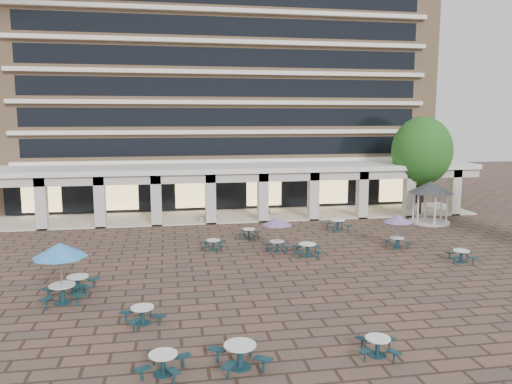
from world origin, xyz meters
TOP-DOWN VIEW (x-y plane):
  - ground at (0.00, 0.00)m, footprint 120.00×120.00m
  - apartment_building at (0.00, 25.47)m, footprint 40.00×15.50m
  - retail_arcade at (0.00, 14.80)m, footprint 42.00×6.60m
  - picnic_table_0 at (-5.64, -11.00)m, footprint 1.89×1.89m
  - picnic_table_1 at (-3.10, -11.00)m, footprint 2.09×2.09m
  - picnic_table_2 at (1.82, -11.00)m, footprint 1.75×1.75m
  - picnic_table_4 at (-10.20, -3.75)m, footprint 2.41×2.41m
  - picnic_table_5 at (-6.51, -6.73)m, footprint 1.93×1.93m
  - picnic_table_6 at (1.28, 3.20)m, footprint 1.90×1.90m
  - picnic_table_7 at (11.38, -0.91)m, footprint 1.84×1.84m
  - picnic_table_8 at (-9.78, -2.29)m, footprint 1.96×1.96m
  - picnic_table_9 at (2.87, 1.82)m, footprint 1.97×1.97m
  - picnic_table_10 at (0.09, 6.96)m, footprint 1.88×1.88m
  - picnic_table_11 at (9.15, 2.79)m, footprint 1.88×1.88m
  - picnic_table_12 at (-2.64, 4.24)m, footprint 1.58×1.58m
  - picnic_table_13 at (7.03, 8.26)m, footprint 1.88×1.88m
  - gazebo at (15.16, 9.56)m, footprint 3.58×3.58m
  - tree_east_c at (16.00, 12.85)m, footprint 5.08×5.08m
  - planter_left at (-2.28, 12.90)m, footprint 1.50×0.67m
  - planter_right at (2.64, 12.90)m, footprint 1.50×0.62m

SIDE VIEW (x-z plane):
  - ground at x=0.00m, z-range 0.00..0.00m
  - picnic_table_2 at x=1.82m, z-range 0.07..0.73m
  - picnic_table_12 at x=-2.64m, z-range 0.07..0.74m
  - picnic_table_10 at x=0.09m, z-range 0.07..0.75m
  - picnic_table_7 at x=11.38m, z-range 0.07..0.77m
  - picnic_table_5 at x=-6.51m, z-range 0.07..0.78m
  - picnic_table_0 at x=-5.64m, z-range 0.07..0.78m
  - picnic_table_8 at x=-9.78m, z-range 0.08..0.85m
  - picnic_table_9 at x=2.87m, z-range 0.08..0.87m
  - planter_right at x=2.64m, z-range -0.13..1.10m
  - picnic_table_13 at x=7.03m, z-range 0.08..0.89m
  - picnic_table_1 at x=-3.10m, z-range 0.08..0.91m
  - planter_left at x=-2.28m, z-range -0.10..1.25m
  - picnic_table_11 at x=9.15m, z-range 0.76..2.92m
  - picnic_table_6 at x=1.28m, z-range 0.77..2.97m
  - picnic_table_4 at x=-10.20m, z-range 0.97..3.76m
  - gazebo at x=15.16m, z-range 0.84..4.17m
  - retail_arcade at x=0.00m, z-range 0.80..5.20m
  - tree_east_c at x=16.00m, z-range 1.30..9.76m
  - apartment_building at x=0.00m, z-range 0.00..25.20m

